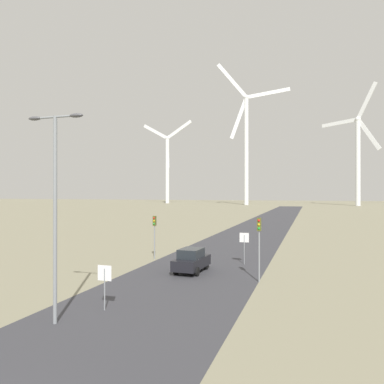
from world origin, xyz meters
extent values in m
cube|color=#38383D|center=(0.00, 48.00, 0.00)|extent=(10.00, 240.00, 0.01)
cylinder|color=gray|center=(-3.03, 8.33, 4.87)|extent=(0.18, 0.18, 9.74)
cylinder|color=gray|center=(-3.03, 8.33, 9.69)|extent=(2.30, 0.10, 0.10)
ellipsoid|color=#4C4C51|center=(-4.18, 8.33, 9.69)|extent=(0.70, 0.32, 0.20)
ellipsoid|color=#4C4C51|center=(-1.88, 8.33, 9.69)|extent=(0.70, 0.32, 0.20)
cylinder|color=gray|center=(-1.86, 10.79, 1.09)|extent=(0.07, 0.07, 2.17)
cube|color=white|center=(-1.86, 10.77, 1.94)|extent=(0.81, 0.01, 0.81)
cube|color=red|center=(-1.86, 10.79, 1.94)|extent=(0.76, 0.02, 0.76)
cylinder|color=gray|center=(2.97, 25.46, 1.26)|extent=(0.07, 0.07, 2.52)
cube|color=white|center=(2.97, 25.45, 2.29)|extent=(0.81, 0.01, 0.81)
cube|color=red|center=(2.97, 25.46, 2.29)|extent=(0.76, 0.02, 0.76)
cylinder|color=gray|center=(-5.32, 25.36, 2.00)|extent=(0.11, 0.11, 4.00)
cube|color=#4C511E|center=(-5.32, 25.36, 3.55)|extent=(0.28, 0.24, 0.90)
sphere|color=red|center=(-5.32, 25.22, 3.82)|extent=(0.16, 0.16, 0.16)
sphere|color=gold|center=(-5.32, 25.22, 3.55)|extent=(0.16, 0.16, 0.16)
sphere|color=green|center=(-5.32, 25.22, 3.28)|extent=(0.16, 0.16, 0.16)
cylinder|color=gray|center=(5.02, 19.41, 2.21)|extent=(0.11, 0.11, 4.41)
cube|color=#4C511E|center=(5.02, 19.41, 3.96)|extent=(0.28, 0.24, 0.90)
sphere|color=red|center=(5.02, 19.28, 4.23)|extent=(0.16, 0.16, 0.16)
sphere|color=gold|center=(5.02, 19.28, 3.96)|extent=(0.16, 0.16, 0.16)
sphere|color=green|center=(5.02, 19.28, 3.69)|extent=(0.16, 0.16, 0.16)
cube|color=black|center=(-0.39, 21.15, 0.73)|extent=(2.02, 4.19, 0.80)
cube|color=#1E2328|center=(-0.39, 21.00, 1.48)|extent=(1.67, 2.18, 0.70)
cylinder|color=black|center=(-1.22, 22.42, 0.33)|extent=(0.22, 0.66, 0.66)
cylinder|color=black|center=(0.43, 22.42, 0.33)|extent=(0.22, 0.66, 0.66)
cylinder|color=black|center=(-1.22, 19.88, 0.33)|extent=(0.22, 0.66, 0.66)
cylinder|color=black|center=(0.43, 19.88, 0.33)|extent=(0.22, 0.66, 0.66)
cylinder|color=silver|center=(-71.71, 198.12, 19.09)|extent=(2.20, 2.20, 38.18)
sphere|color=silver|center=(-71.71, 198.12, 38.18)|extent=(2.60, 2.60, 2.60)
cube|color=silver|center=(-64.02, 197.64, 42.86)|extent=(15.24, 1.45, 10.23)
cube|color=silver|center=(-79.61, 198.61, 42.51)|extent=(15.54, 1.47, 9.62)
cube|color=silver|center=(-71.51, 198.11, 29.16)|extent=(2.20, 0.63, 16.77)
cylinder|color=silver|center=(-22.79, 183.45, 27.42)|extent=(2.20, 2.20, 54.84)
sphere|color=silver|center=(-22.79, 183.45, 54.84)|extent=(2.60, 2.60, 2.60)
cube|color=silver|center=(-26.57, 182.50, 44.04)|extent=(8.90, 2.70, 20.98)
cube|color=silver|center=(-11.83, 186.22, 56.86)|extent=(21.10, 5.77, 5.59)
cube|color=silver|center=(-29.97, 181.65, 63.62)|extent=(15.00, 4.23, 17.72)
cylinder|color=silver|center=(29.75, 185.10, 20.40)|extent=(2.20, 2.20, 40.81)
sphere|color=silver|center=(29.75, 185.10, 40.81)|extent=(2.60, 2.60, 2.60)
cube|color=silver|center=(21.62, 189.52, 40.31)|extent=(15.44, 8.71, 2.72)
cube|color=silver|center=(34.19, 182.68, 33.04)|extent=(9.83, 5.66, 15.43)
cube|color=silver|center=(33.43, 183.09, 49.07)|extent=(8.50, 4.94, 16.18)
camera|label=1|loc=(8.39, -6.42, 6.13)|focal=35.00mm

